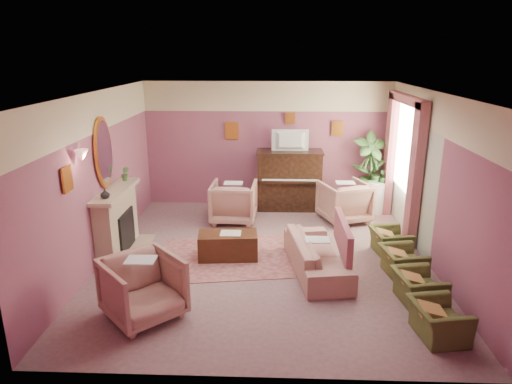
{
  "coord_description": "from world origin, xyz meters",
  "views": [
    {
      "loc": [
        0.13,
        -7.16,
        3.4
      ],
      "look_at": [
        -0.16,
        0.4,
        1.07
      ],
      "focal_mm": 32.0,
      "sensor_mm": 36.0,
      "label": 1
    }
  ],
  "objects_px": {
    "sofa": "(317,249)",
    "olive_chair_c": "(403,258)",
    "floral_armchair_right": "(344,199)",
    "olive_chair_b": "(419,283)",
    "piano": "(289,181)",
    "floral_armchair_left": "(234,200)",
    "side_table": "(375,196)",
    "floral_armchair_front": "(143,285)",
    "olive_chair_a": "(439,315)",
    "coffee_table": "(228,246)",
    "television": "(290,139)",
    "olive_chair_d": "(390,238)"
  },
  "relations": [
    {
      "from": "television",
      "to": "floral_armchair_front",
      "type": "bearing_deg",
      "value": -114.65
    },
    {
      "from": "floral_armchair_left",
      "to": "side_table",
      "type": "xyz_separation_m",
      "value": [
        3.07,
        0.73,
        -0.12
      ]
    },
    {
      "from": "floral_armchair_right",
      "to": "olive_chair_a",
      "type": "relative_size",
      "value": 1.36
    },
    {
      "from": "sofa",
      "to": "olive_chair_a",
      "type": "distance_m",
      "value": 2.2
    },
    {
      "from": "olive_chair_a",
      "to": "television",
      "type": "bearing_deg",
      "value": 109.44
    },
    {
      "from": "sofa",
      "to": "olive_chair_c",
      "type": "height_order",
      "value": "sofa"
    },
    {
      "from": "olive_chair_a",
      "to": "side_table",
      "type": "xyz_separation_m",
      "value": [
        0.2,
        4.69,
        0.05
      ]
    },
    {
      "from": "floral_armchair_left",
      "to": "side_table",
      "type": "bearing_deg",
      "value": 13.43
    },
    {
      "from": "piano",
      "to": "olive_chair_a",
      "type": "bearing_deg",
      "value": -70.75
    },
    {
      "from": "floral_armchair_left",
      "to": "floral_armchair_front",
      "type": "height_order",
      "value": "same"
    },
    {
      "from": "piano",
      "to": "floral_armchair_front",
      "type": "distance_m",
      "value": 4.99
    },
    {
      "from": "floral_armchair_right",
      "to": "olive_chair_b",
      "type": "xyz_separation_m",
      "value": [
        0.57,
        -3.26,
        -0.17
      ]
    },
    {
      "from": "television",
      "to": "sofa",
      "type": "xyz_separation_m",
      "value": [
        0.35,
        -3.04,
        -1.22
      ]
    },
    {
      "from": "piano",
      "to": "side_table",
      "type": "xyz_separation_m",
      "value": [
        1.89,
        -0.15,
        -0.3
      ]
    },
    {
      "from": "side_table",
      "to": "coffee_table",
      "type": "bearing_deg",
      "value": -140.21
    },
    {
      "from": "coffee_table",
      "to": "olive_chair_c",
      "type": "bearing_deg",
      "value": -10.87
    },
    {
      "from": "piano",
      "to": "sofa",
      "type": "distance_m",
      "value": 3.13
    },
    {
      "from": "television",
      "to": "floral_armchair_front",
      "type": "distance_m",
      "value": 5.07
    },
    {
      "from": "sofa",
      "to": "side_table",
      "type": "height_order",
      "value": "sofa"
    },
    {
      "from": "television",
      "to": "olive_chair_a",
      "type": "distance_m",
      "value": 5.25
    },
    {
      "from": "floral_armchair_right",
      "to": "olive_chair_a",
      "type": "height_order",
      "value": "floral_armchair_right"
    },
    {
      "from": "television",
      "to": "floral_armchair_right",
      "type": "bearing_deg",
      "value": -32.55
    },
    {
      "from": "olive_chair_c",
      "to": "olive_chair_d",
      "type": "relative_size",
      "value": 1.0
    },
    {
      "from": "floral_armchair_front",
      "to": "piano",
      "type": "bearing_deg",
      "value": 65.59
    },
    {
      "from": "sofa",
      "to": "floral_armchair_right",
      "type": "xyz_separation_m",
      "value": [
        0.77,
        2.33,
        0.09
      ]
    },
    {
      "from": "floral_armchair_right",
      "to": "sofa",
      "type": "bearing_deg",
      "value": -108.34
    },
    {
      "from": "olive_chair_b",
      "to": "floral_armchair_right",
      "type": "bearing_deg",
      "value": 99.87
    },
    {
      "from": "olive_chair_c",
      "to": "piano",
      "type": "bearing_deg",
      "value": 117.83
    },
    {
      "from": "olive_chair_c",
      "to": "olive_chair_d",
      "type": "bearing_deg",
      "value": 90.0
    },
    {
      "from": "coffee_table",
      "to": "floral_armchair_left",
      "type": "xyz_separation_m",
      "value": [
        -0.05,
        1.78,
        0.24
      ]
    },
    {
      "from": "olive_chair_c",
      "to": "coffee_table",
      "type": "bearing_deg",
      "value": 169.13
    },
    {
      "from": "piano",
      "to": "olive_chair_b",
      "type": "distance_m",
      "value": 4.38
    },
    {
      "from": "side_table",
      "to": "floral_armchair_left",
      "type": "bearing_deg",
      "value": -166.57
    },
    {
      "from": "olive_chair_b",
      "to": "olive_chair_c",
      "type": "xyz_separation_m",
      "value": [
        0.0,
        0.82,
        0.0
      ]
    },
    {
      "from": "olive_chair_a",
      "to": "olive_chair_b",
      "type": "distance_m",
      "value": 0.82
    },
    {
      "from": "piano",
      "to": "olive_chair_b",
      "type": "xyz_separation_m",
      "value": [
        1.69,
        -4.02,
        -0.35
      ]
    },
    {
      "from": "coffee_table",
      "to": "olive_chair_a",
      "type": "xyz_separation_m",
      "value": [
        2.82,
        -2.18,
        0.07
      ]
    },
    {
      "from": "floral_armchair_right",
      "to": "floral_armchair_front",
      "type": "xyz_separation_m",
      "value": [
        -3.19,
        -3.77,
        0.0
      ]
    },
    {
      "from": "television",
      "to": "olive_chair_a",
      "type": "relative_size",
      "value": 1.16
    },
    {
      "from": "sofa",
      "to": "side_table",
      "type": "relative_size",
      "value": 2.71
    },
    {
      "from": "olive_chair_c",
      "to": "olive_chair_d",
      "type": "distance_m",
      "value": 0.82
    },
    {
      "from": "coffee_table",
      "to": "floral_armchair_right",
      "type": "relative_size",
      "value": 1.07
    },
    {
      "from": "television",
      "to": "olive_chair_d",
      "type": "xyz_separation_m",
      "value": [
        1.69,
        -2.33,
        -1.3
      ]
    },
    {
      "from": "floral_armchair_left",
      "to": "floral_armchair_right",
      "type": "xyz_separation_m",
      "value": [
        2.3,
        0.12,
        0.0
      ]
    },
    {
      "from": "piano",
      "to": "side_table",
      "type": "height_order",
      "value": "piano"
    },
    {
      "from": "floral_armchair_left",
      "to": "olive_chair_c",
      "type": "distance_m",
      "value": 3.69
    },
    {
      "from": "coffee_table",
      "to": "olive_chair_d",
      "type": "height_order",
      "value": "olive_chair_d"
    },
    {
      "from": "olive_chair_b",
      "to": "floral_armchair_left",
      "type": "bearing_deg",
      "value": 132.4
    },
    {
      "from": "coffee_table",
      "to": "floral_armchair_front",
      "type": "distance_m",
      "value": 2.11
    },
    {
      "from": "floral_armchair_left",
      "to": "olive_chair_b",
      "type": "relative_size",
      "value": 1.36
    }
  ]
}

